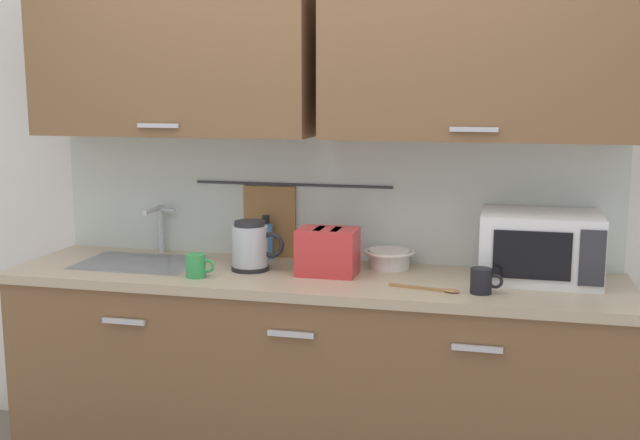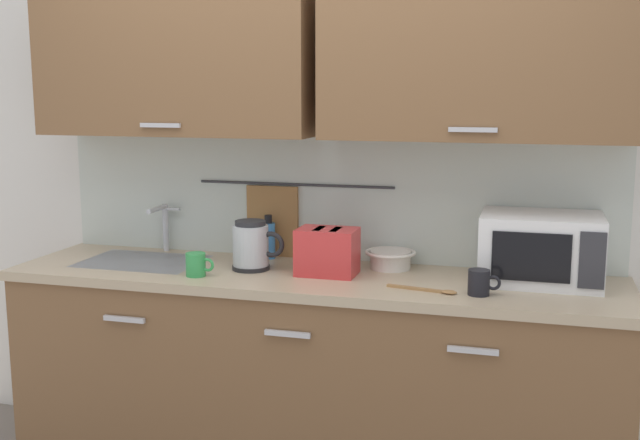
{
  "view_description": "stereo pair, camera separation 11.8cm",
  "coord_description": "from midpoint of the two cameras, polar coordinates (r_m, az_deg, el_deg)",
  "views": [
    {
      "loc": [
        0.76,
        -2.68,
        1.65
      ],
      "look_at": [
        0.03,
        0.33,
        1.12
      ],
      "focal_mm": 43.2,
      "sensor_mm": 36.0,
      "label": 1
    },
    {
      "loc": [
        0.87,
        -2.65,
        1.65
      ],
      "look_at": [
        0.03,
        0.33,
        1.12
      ],
      "focal_mm": 43.2,
      "sensor_mm": 36.0,
      "label": 2
    }
  ],
  "objects": [
    {
      "name": "toaster",
      "position": [
        3.13,
        1.62,
        -2.34
      ],
      "size": [
        0.26,
        0.17,
        0.19
      ],
      "color": "red",
      "rests_on": "counter_unit"
    },
    {
      "name": "dish_soap_bottle",
      "position": [
        3.44,
        -2.85,
        -1.44
      ],
      "size": [
        0.06,
        0.06,
        0.2
      ],
      "color": "#3F8CD8",
      "rests_on": "counter_unit"
    },
    {
      "name": "counter_unit",
      "position": [
        3.3,
        0.21,
        -11.47
      ],
      "size": [
        2.53,
        0.64,
        0.9
      ],
      "color": "brown",
      "rests_on": "ground"
    },
    {
      "name": "microwave",
      "position": [
        3.14,
        17.09,
        -2.03
      ],
      "size": [
        0.46,
        0.35,
        0.27
      ],
      "color": "white",
      "rests_on": "counter_unit"
    },
    {
      "name": "wooden_spoon",
      "position": [
        2.93,
        9.32,
        -5.15
      ],
      "size": [
        0.28,
        0.08,
        0.01
      ],
      "color": "#9E7042",
      "rests_on": "counter_unit"
    },
    {
      "name": "mug_near_sink",
      "position": [
        3.15,
        -8.08,
        -3.29
      ],
      "size": [
        0.12,
        0.08,
        0.09
      ],
      "color": "green",
      "rests_on": "counter_unit"
    },
    {
      "name": "back_wall_assembly",
      "position": [
        3.3,
        1.47,
        7.47
      ],
      "size": [
        3.7,
        0.41,
        2.5
      ],
      "color": "silver",
      "rests_on": "ground"
    },
    {
      "name": "mixing_bowl",
      "position": [
        3.27,
        6.27,
        -2.83
      ],
      "size": [
        0.21,
        0.21,
        0.08
      ],
      "color": "silver",
      "rests_on": "counter_unit"
    },
    {
      "name": "sink_faucet",
      "position": [
        3.62,
        -10.6,
        -0.09
      ],
      "size": [
        0.09,
        0.17,
        0.22
      ],
      "color": "#B2B5BA",
      "rests_on": "counter_unit"
    },
    {
      "name": "electric_kettle",
      "position": [
        3.23,
        -4.04,
        -1.92
      ],
      "size": [
        0.23,
        0.16,
        0.21
      ],
      "color": "black",
      "rests_on": "counter_unit"
    },
    {
      "name": "mug_by_kettle",
      "position": [
        2.91,
        12.89,
        -4.54
      ],
      "size": [
        0.12,
        0.08,
        0.09
      ],
      "color": "black",
      "rests_on": "counter_unit"
    }
  ]
}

